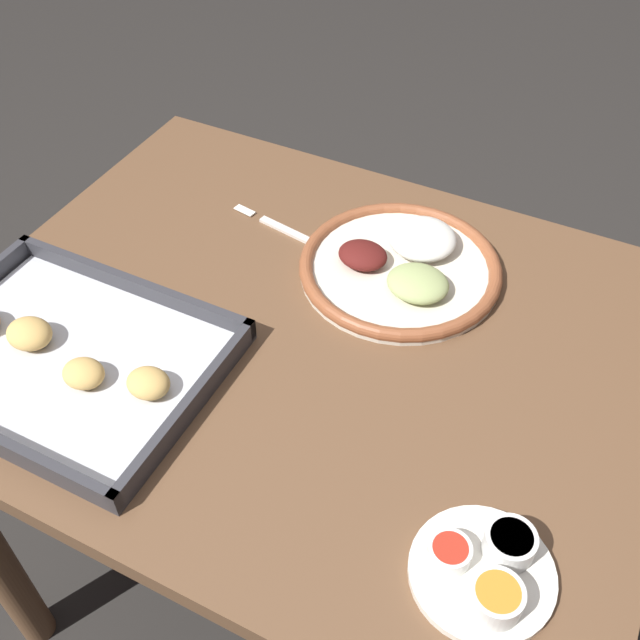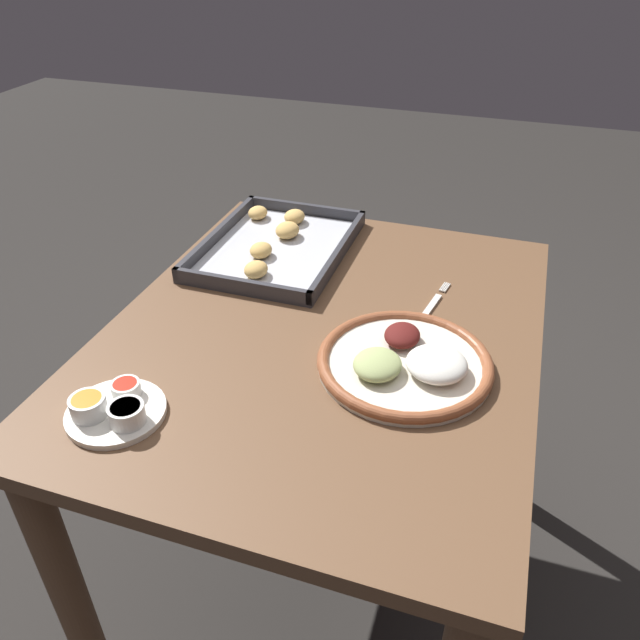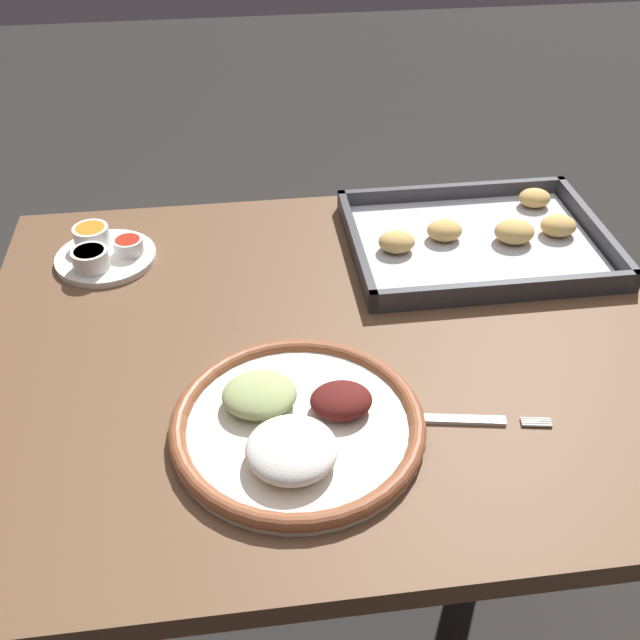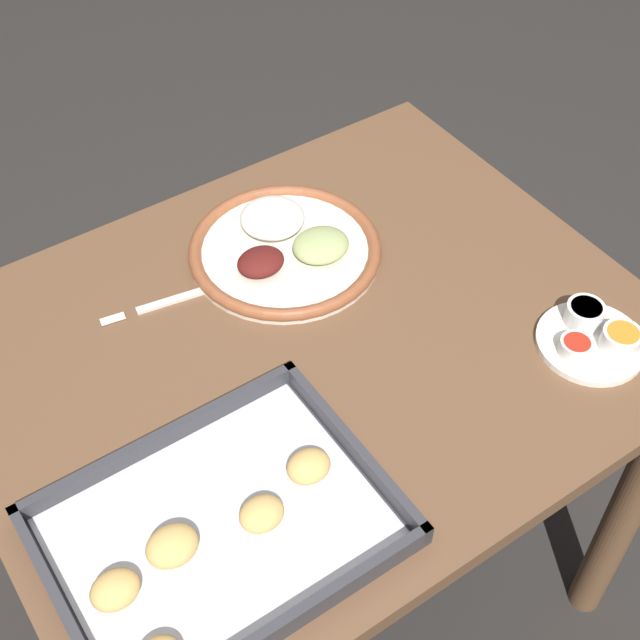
{
  "view_description": "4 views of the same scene",
  "coord_description": "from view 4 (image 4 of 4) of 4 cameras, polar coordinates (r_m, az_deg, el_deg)",
  "views": [
    {
      "loc": [
        -0.33,
        0.61,
        1.45
      ],
      "look_at": [
        -0.02,
        0.0,
        0.76
      ],
      "focal_mm": 42.0,
      "sensor_mm": 36.0,
      "label": 1
    },
    {
      "loc": [
        -0.88,
        -0.29,
        1.38
      ],
      "look_at": [
        -0.02,
        0.0,
        0.76
      ],
      "focal_mm": 35.0,
      "sensor_mm": 36.0,
      "label": 2
    },
    {
      "loc": [
        -0.12,
        -0.76,
        1.36
      ],
      "look_at": [
        -0.02,
        0.0,
        0.76
      ],
      "focal_mm": 42.0,
      "sensor_mm": 36.0,
      "label": 3
    },
    {
      "loc": [
        0.44,
        0.68,
        1.66
      ],
      "look_at": [
        -0.02,
        0.0,
        0.76
      ],
      "focal_mm": 50.0,
      "sensor_mm": 36.0,
      "label": 4
    }
  ],
  "objects": [
    {
      "name": "dining_table",
      "position": [
        1.34,
        -0.72,
        -5.01
      ],
      "size": [
        0.94,
        0.76,
        0.73
      ],
      "color": "brown",
      "rests_on": "ground_plane"
    },
    {
      "name": "baking_tray",
      "position": [
        1.06,
        -6.67,
        -13.4
      ],
      "size": [
        0.39,
        0.3,
        0.04
      ],
      "color": "#333338",
      "rests_on": "dining_table"
    },
    {
      "name": "dinner_plate",
      "position": [
        1.35,
        -2.26,
        4.7
      ],
      "size": [
        0.29,
        0.29,
        0.05
      ],
      "color": "beige",
      "rests_on": "dining_table"
    },
    {
      "name": "ground_plane",
      "position": [
        1.85,
        -0.54,
        -16.33
      ],
      "size": [
        8.0,
        8.0,
        0.0
      ],
      "primitive_type": "plane",
      "color": "#282623"
    },
    {
      "name": "fork",
      "position": [
        1.3,
        -9.33,
        1.29
      ],
      "size": [
        0.19,
        0.05,
        0.0
      ],
      "rotation": [
        0.0,
        0.0,
        -0.17
      ],
      "color": "silver",
      "rests_on": "dining_table"
    },
    {
      "name": "saucer_plate",
      "position": [
        1.28,
        17.13,
        -1.01
      ],
      "size": [
        0.15,
        0.15,
        0.04
      ],
      "color": "white",
      "rests_on": "dining_table"
    }
  ]
}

